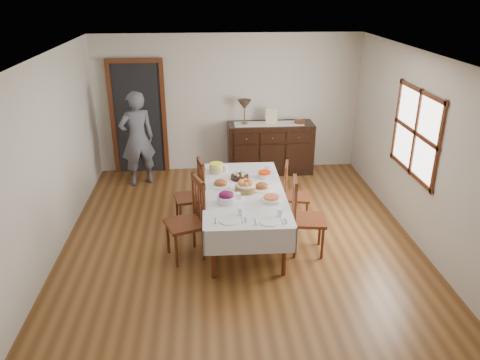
{
  "coord_description": "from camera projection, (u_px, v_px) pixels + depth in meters",
  "views": [
    {
      "loc": [
        -0.45,
        -5.75,
        3.44
      ],
      "look_at": [
        0.0,
        0.1,
        0.95
      ],
      "focal_mm": 35.0,
      "sensor_mm": 36.0,
      "label": 1
    }
  ],
  "objects": [
    {
      "name": "chair_left_far",
      "position": [
        193.0,
        193.0,
        7.01
      ],
      "size": [
        0.5,
        0.5,
        1.02
      ],
      "rotation": [
        0.0,
        0.0,
        -1.36
      ],
      "color": "#532512",
      "rests_on": "ground"
    },
    {
      "name": "chair_right_far",
      "position": [
        294.0,
        193.0,
        7.11
      ],
      "size": [
        0.47,
        0.47,
        0.95
      ],
      "rotation": [
        0.0,
        0.0,
        1.35
      ],
      "color": "#532512",
      "rests_on": "ground"
    },
    {
      "name": "ham_platter_a",
      "position": [
        221.0,
        184.0,
        6.66
      ],
      "size": [
        0.33,
        0.33,
        0.11
      ],
      "color": "silver",
      "rests_on": "dining_table"
    },
    {
      "name": "egg_basket",
      "position": [
        240.0,
        177.0,
        6.89
      ],
      "size": [
        0.26,
        0.26,
        0.11
      ],
      "color": "black",
      "rests_on": "dining_table"
    },
    {
      "name": "pineapple_bowl",
      "position": [
        216.0,
        168.0,
        7.1
      ],
      "size": [
        0.22,
        0.22,
        0.15
      ],
      "color": "tan",
      "rests_on": "dining_table"
    },
    {
      "name": "picture_frame",
      "position": [
        271.0,
        117.0,
        8.75
      ],
      "size": [
        0.22,
        0.08,
        0.28
      ],
      "color": "beige",
      "rests_on": "sideboard"
    },
    {
      "name": "casserole_dish",
      "position": [
        271.0,
        199.0,
        6.18
      ],
      "size": [
        0.26,
        0.26,
        0.08
      ],
      "color": "silver",
      "rests_on": "dining_table"
    },
    {
      "name": "runner",
      "position": [
        269.0,
        124.0,
        8.79
      ],
      "size": [
        1.3,
        0.35,
        0.01
      ],
      "color": "white",
      "rests_on": "sideboard"
    },
    {
      "name": "beet_bowl",
      "position": [
        226.0,
        198.0,
        6.14
      ],
      "size": [
        0.25,
        0.25,
        0.16
      ],
      "color": "silver",
      "rests_on": "dining_table"
    },
    {
      "name": "ground",
      "position": [
        241.0,
        244.0,
        6.65
      ],
      "size": [
        6.0,
        6.0,
        0.0
      ],
      "primitive_type": "plane",
      "color": "brown"
    },
    {
      "name": "person",
      "position": [
        137.0,
        136.0,
        8.31
      ],
      "size": [
        0.67,
        0.57,
        1.84
      ],
      "primitive_type": "imported",
      "rotation": [
        0.0,
        0.0,
        3.55
      ],
      "color": "#535560",
      "rests_on": "ground"
    },
    {
      "name": "butter_dish",
      "position": [
        235.0,
        196.0,
        6.28
      ],
      "size": [
        0.14,
        0.09,
        0.07
      ],
      "color": "silver",
      "rests_on": "dining_table"
    },
    {
      "name": "deco_bowl",
      "position": [
        300.0,
        122.0,
        8.82
      ],
      "size": [
        0.2,
        0.2,
        0.06
      ],
      "color": "#532512",
      "rests_on": "sideboard"
    },
    {
      "name": "setting_left",
      "position": [
        233.0,
        217.0,
        5.73
      ],
      "size": [
        0.42,
        0.31,
        0.1
      ],
      "color": "silver",
      "rests_on": "dining_table"
    },
    {
      "name": "ham_platter_b",
      "position": [
        262.0,
        187.0,
        6.56
      ],
      "size": [
        0.33,
        0.33,
        0.11
      ],
      "color": "silver",
      "rests_on": "dining_table"
    },
    {
      "name": "bread_basket",
      "position": [
        246.0,
        186.0,
        6.46
      ],
      "size": [
        0.29,
        0.29,
        0.17
      ],
      "color": "brown",
      "rests_on": "dining_table"
    },
    {
      "name": "chair_left_near",
      "position": [
        189.0,
        219.0,
        6.16
      ],
      "size": [
        0.6,
        0.6,
        1.12
      ],
      "rotation": [
        0.0,
        0.0,
        -1.22
      ],
      "color": "#532512",
      "rests_on": "ground"
    },
    {
      "name": "room_shell",
      "position": [
        228.0,
        125.0,
        6.39
      ],
      "size": [
        5.02,
        6.02,
        2.65
      ],
      "color": "silver",
      "rests_on": "ground"
    },
    {
      "name": "chair_right_near",
      "position": [
        305.0,
        216.0,
        6.28
      ],
      "size": [
        0.51,
        0.51,
        1.08
      ],
      "rotation": [
        0.0,
        0.0,
        1.43
      ],
      "color": "#532512",
      "rests_on": "ground"
    },
    {
      "name": "dining_table",
      "position": [
        244.0,
        197.0,
        6.53
      ],
      "size": [
        1.15,
        2.23,
        0.76
      ],
      "rotation": [
        0.0,
        0.0,
        -0.01
      ],
      "color": "silver",
      "rests_on": "ground"
    },
    {
      "name": "glass_far_b",
      "position": [
        267.0,
        169.0,
        7.14
      ],
      "size": [
        0.07,
        0.07,
        0.1
      ],
      "color": "white",
      "rests_on": "dining_table"
    },
    {
      "name": "table_lamp",
      "position": [
        244.0,
        105.0,
        8.65
      ],
      "size": [
        0.26,
        0.26,
        0.46
      ],
      "color": "brown",
      "rests_on": "sideboard"
    },
    {
      "name": "glass_far_a",
      "position": [
        225.0,
        169.0,
        7.13
      ],
      "size": [
        0.07,
        0.07,
        0.11
      ],
      "color": "white",
      "rests_on": "dining_table"
    },
    {
      "name": "setting_right",
      "position": [
        273.0,
        218.0,
        5.7
      ],
      "size": [
        0.42,
        0.31,
        0.1
      ],
      "color": "silver",
      "rests_on": "dining_table"
    },
    {
      "name": "sideboard",
      "position": [
        270.0,
        148.0,
        9.01
      ],
      "size": [
        1.63,
        0.59,
        0.98
      ],
      "color": "black",
      "rests_on": "ground"
    },
    {
      "name": "carrot_bowl",
      "position": [
        264.0,
        175.0,
        6.93
      ],
      "size": [
        0.19,
        0.19,
        0.1
      ],
      "color": "silver",
      "rests_on": "dining_table"
    }
  ]
}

